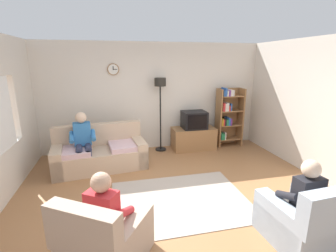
{
  "coord_description": "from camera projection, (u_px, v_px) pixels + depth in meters",
  "views": [
    {
      "loc": [
        -1.05,
        -3.54,
        2.24
      ],
      "look_at": [
        0.03,
        1.13,
        0.97
      ],
      "focal_mm": 26.13,
      "sensor_mm": 36.0,
      "label": 1
    }
  ],
  "objects": [
    {
      "name": "person_in_right_armchair",
      "position": [
        301.0,
        196.0,
        3.07
      ],
      "size": [
        0.53,
        0.55,
        1.12
      ],
      "color": "black",
      "rests_on": "ground_plane"
    },
    {
      "name": "tv",
      "position": [
        194.0,
        120.0,
        6.24
      ],
      "size": [
        0.6,
        0.49,
        0.44
      ],
      "color": "black",
      "rests_on": "tv_stand"
    },
    {
      "name": "ground_plane",
      "position": [
        181.0,
        198.0,
        4.14
      ],
      "size": [
        12.0,
        12.0,
        0.0
      ],
      "primitive_type": "plane",
      "color": "#9E6B42"
    },
    {
      "name": "person_on_couch",
      "position": [
        83.0,
        139.0,
        4.99
      ],
      "size": [
        0.55,
        0.57,
        1.24
      ],
      "color": "#3372B2",
      "rests_on": "ground_plane"
    },
    {
      "name": "tv_stand",
      "position": [
        193.0,
        138.0,
        6.4
      ],
      "size": [
        1.1,
        0.56,
        0.57
      ],
      "color": "olive",
      "rests_on": "ground_plane"
    },
    {
      "name": "couch",
      "position": [
        100.0,
        154.0,
        5.26
      ],
      "size": [
        1.99,
        1.1,
        0.9
      ],
      "color": "tan",
      "rests_on": "ground_plane"
    },
    {
      "name": "person_in_left_armchair",
      "position": [
        108.0,
        211.0,
        2.75
      ],
      "size": [
        0.61,
        0.64,
        1.12
      ],
      "color": "red",
      "rests_on": "ground_plane"
    },
    {
      "name": "armchair_near_window",
      "position": [
        105.0,
        240.0,
        2.75
      ],
      "size": [
        1.15,
        1.17,
        0.9
      ],
      "color": "tan",
      "rests_on": "ground_plane"
    },
    {
      "name": "right_wall",
      "position": [
        334.0,
        112.0,
        4.41
      ],
      "size": [
        0.12,
        5.8,
        2.7
      ],
      "primitive_type": "cube",
      "color": "silver",
      "rests_on": "ground_plane"
    },
    {
      "name": "area_rug",
      "position": [
        180.0,
        200.0,
        4.06
      ],
      "size": [
        2.2,
        1.7,
        0.01
      ],
      "primitive_type": "cube",
      "color": "#AD9E8E",
      "rests_on": "ground_plane"
    },
    {
      "name": "floor_lamp",
      "position": [
        160.0,
        94.0,
        6.0
      ],
      "size": [
        0.28,
        0.28,
        1.85
      ],
      "color": "black",
      "rests_on": "ground_plane"
    },
    {
      "name": "armchair_near_bookshelf",
      "position": [
        303.0,
        222.0,
        3.07
      ],
      "size": [
        0.85,
        0.93,
        0.9
      ],
      "color": "#9EADBC",
      "rests_on": "ground_plane"
    },
    {
      "name": "bookshelf",
      "position": [
        227.0,
        115.0,
        6.53
      ],
      "size": [
        0.68,
        0.36,
        1.58
      ],
      "color": "olive",
      "rests_on": "ground_plane"
    },
    {
      "name": "back_wall_assembly",
      "position": [
        153.0,
        97.0,
        6.29
      ],
      "size": [
        6.2,
        0.17,
        2.7
      ],
      "color": "silver",
      "rests_on": "ground_plane"
    }
  ]
}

